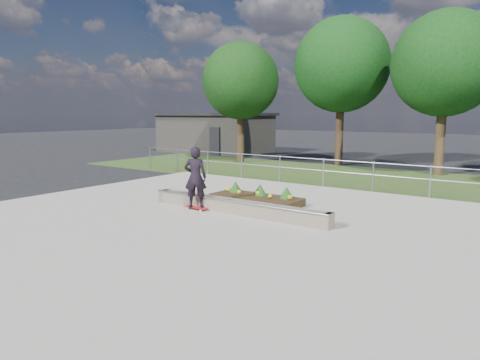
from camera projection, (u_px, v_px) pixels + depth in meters
name	position (u px, v px, depth m)	size (l,w,h in m)	color
ground	(200.00, 228.00, 11.13)	(120.00, 120.00, 0.00)	black
grass_verge	(355.00, 177.00, 19.96)	(30.00, 8.00, 0.02)	#2D431B
concrete_slab	(200.00, 227.00, 11.12)	(15.00, 15.00, 0.06)	gray
fence	(323.00, 169.00, 17.03)	(20.06, 0.06, 1.20)	#92959A
building	(215.00, 132.00, 33.40)	(8.40, 5.40, 3.00)	#282624
tree_far_left	(240.00, 81.00, 25.42)	(4.55, 4.55, 7.15)	#301F13
tree_mid_left	(342.00, 65.00, 23.75)	(5.25, 5.25, 8.25)	black
tree_mid_right	(445.00, 64.00, 19.84)	(4.90, 4.90, 7.70)	#362615
grind_ledge	(236.00, 207.00, 12.48)	(6.00, 0.44, 0.43)	#6B5F4E
planter_bed	(257.00, 198.00, 13.90)	(3.00, 1.20, 0.61)	black
skateboarder	(195.00, 177.00, 12.85)	(0.81, 0.73, 1.93)	white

